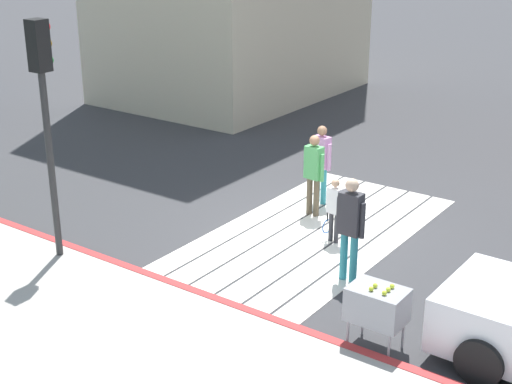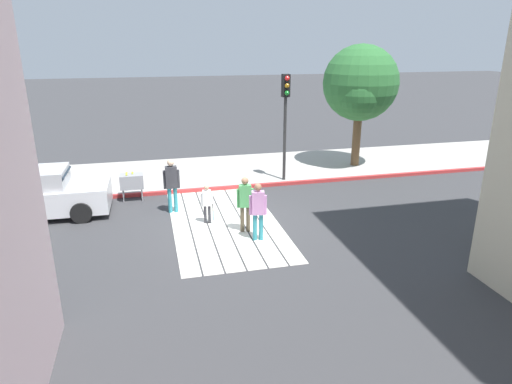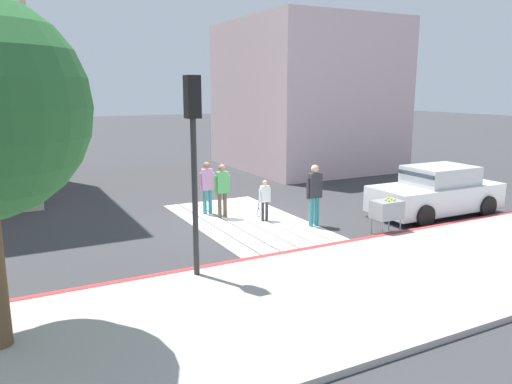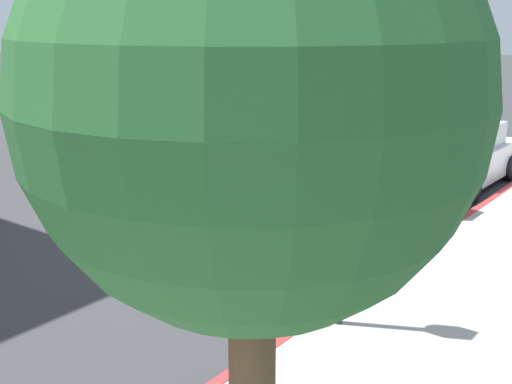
# 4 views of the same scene
# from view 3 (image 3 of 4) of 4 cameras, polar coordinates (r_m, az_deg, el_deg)

# --- Properties ---
(ground_plane) EXTENTS (120.00, 120.00, 0.00)m
(ground_plane) POSITION_cam_3_polar(r_m,az_deg,el_deg) (15.14, -0.93, -3.46)
(ground_plane) COLOR #38383A
(crosswalk_stripes) EXTENTS (6.40, 3.25, 0.01)m
(crosswalk_stripes) POSITION_cam_3_polar(r_m,az_deg,el_deg) (15.14, -0.93, -3.44)
(crosswalk_stripes) COLOR silver
(crosswalk_stripes) RESTS_ON ground
(sidewalk_west) EXTENTS (4.80, 40.00, 0.12)m
(sidewalk_west) POSITION_cam_3_polar(r_m,az_deg,el_deg) (10.68, 13.00, -10.10)
(sidewalk_west) COLOR #ADA8A0
(sidewalk_west) RESTS_ON ground
(curb_painted) EXTENTS (0.16, 40.00, 0.13)m
(curb_painted) POSITION_cam_3_polar(r_m,az_deg,el_deg) (12.43, 5.90, -6.66)
(curb_painted) COLOR #BC3333
(curb_painted) RESTS_ON ground
(building_far_south) EXTENTS (8.00, 7.04, 7.19)m
(building_far_south) POSITION_cam_3_polar(r_m,az_deg,el_deg) (25.77, 5.64, 10.91)
(building_far_south) COLOR beige
(building_far_south) RESTS_ON ground
(car_parked_near_curb) EXTENTS (2.03, 4.32, 1.57)m
(car_parked_near_curb) POSITION_cam_3_polar(r_m,az_deg,el_deg) (16.84, 19.91, -0.04)
(car_parked_near_curb) COLOR white
(car_parked_near_curb) RESTS_ON ground
(traffic_light_corner) EXTENTS (0.39, 0.28, 4.24)m
(traffic_light_corner) POSITION_cam_3_polar(r_m,az_deg,el_deg) (10.14, -7.22, 6.31)
(traffic_light_corner) COLOR #2D2D2D
(traffic_light_corner) RESTS_ON ground
(tennis_ball_cart) EXTENTS (0.56, 0.80, 1.02)m
(tennis_ball_cart) POSITION_cam_3_polar(r_m,az_deg,el_deg) (14.22, 14.72, -1.97)
(tennis_ball_cart) COLOR #99999E
(tennis_ball_cart) RESTS_ON ground
(pedestrian_adult_lead) EXTENTS (0.28, 0.49, 1.70)m
(pedestrian_adult_lead) POSITION_cam_3_polar(r_m,az_deg,el_deg) (15.94, -5.61, 0.92)
(pedestrian_adult_lead) COLOR teal
(pedestrian_adult_lead) RESTS_ON ground
(pedestrian_adult_trailing) EXTENTS (0.25, 0.50, 1.70)m
(pedestrian_adult_trailing) POSITION_cam_3_polar(r_m,az_deg,el_deg) (15.42, -3.90, 0.57)
(pedestrian_adult_trailing) COLOR brown
(pedestrian_adult_trailing) RESTS_ON ground
(pedestrian_adult_side) EXTENTS (0.24, 0.53, 1.83)m
(pedestrian_adult_side) POSITION_cam_3_polar(r_m,az_deg,el_deg) (14.55, 6.69, 0.14)
(pedestrian_adult_side) COLOR teal
(pedestrian_adult_side) RESTS_ON ground
(pedestrian_child_with_racket) EXTENTS (0.30, 0.40, 1.26)m
(pedestrian_child_with_racket) POSITION_cam_3_polar(r_m,az_deg,el_deg) (15.13, 0.97, -0.72)
(pedestrian_child_with_racket) COLOR #333338
(pedestrian_child_with_racket) RESTS_ON ground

